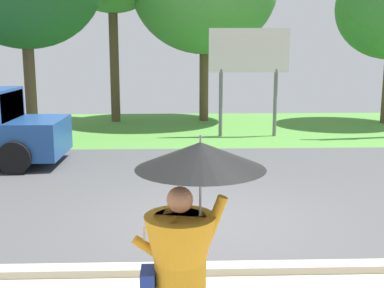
{
  "coord_description": "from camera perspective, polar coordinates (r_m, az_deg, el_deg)",
  "views": [
    {
      "loc": [
        -0.57,
        -7.8,
        2.79
      ],
      "look_at": [
        -0.27,
        1.0,
        1.1
      ],
      "focal_mm": 45.56,
      "sensor_mm": 36.0,
      "label": 1
    }
  ],
  "objects": [
    {
      "name": "monk_pedestrian",
      "position": [
        4.18,
        -0.79,
        -12.54
      ],
      "size": [
        1.11,
        1.07,
        2.13
      ],
      "rotation": [
        0.0,
        0.0,
        0.05
      ],
      "color": "orange",
      "rests_on": "ground_plane"
    },
    {
      "name": "roadside_billboard",
      "position": [
        16.05,
        6.68,
        9.93
      ],
      "size": [
        2.6,
        0.12,
        3.5
      ],
      "color": "slate",
      "rests_on": "ground_plane"
    },
    {
      "name": "ground_plane",
      "position": [
        11.13,
        1.05,
        -3.91
      ],
      "size": [
        40.0,
        22.0,
        0.2
      ],
      "color": "#4C4C4F"
    }
  ]
}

